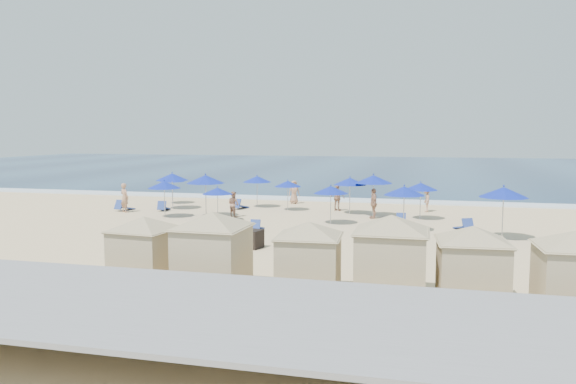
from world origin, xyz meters
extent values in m
plane|color=beige|center=(0.00, 0.00, 0.00)|extent=(160.00, 160.00, 0.00)
cube|color=#0D264B|center=(0.00, 55.00, 0.03)|extent=(160.00, 80.00, 0.06)
cube|color=white|center=(0.00, 15.50, 0.04)|extent=(160.00, 2.50, 0.08)
cube|color=gray|center=(0.00, -13.00, 0.55)|extent=(160.00, 2.20, 1.10)
cube|color=gray|center=(0.00, -16.00, 1.16)|extent=(160.00, 4.00, 0.12)
cube|color=black|center=(-1.43, -3.16, 0.41)|extent=(0.99, 0.99, 0.82)
cube|color=tan|center=(-3.16, -9.70, 0.92)|extent=(2.02, 2.02, 1.85)
cube|color=tan|center=(-3.16, -9.70, 1.85)|extent=(2.12, 2.12, 0.07)
pyramid|color=tan|center=(-3.16, -9.70, 2.31)|extent=(4.03, 4.03, 0.46)
cube|color=tan|center=(-0.60, -9.93, 1.04)|extent=(2.11, 2.11, 2.08)
cube|color=tan|center=(-0.60, -9.93, 2.08)|extent=(2.22, 2.22, 0.08)
pyramid|color=tan|center=(-0.60, -9.93, 2.60)|extent=(4.55, 4.55, 0.52)
cube|color=tan|center=(2.55, -9.68, 0.94)|extent=(1.99, 1.99, 1.88)
cube|color=tan|center=(2.55, -9.68, 1.88)|extent=(2.09, 2.09, 0.08)
pyramid|color=tan|center=(2.55, -9.68, 2.35)|extent=(4.11, 4.11, 0.47)
cube|color=tan|center=(5.09, -9.39, 1.05)|extent=(2.11, 2.11, 2.09)
cube|color=tan|center=(5.09, -9.39, 2.09)|extent=(2.22, 2.22, 0.08)
pyramid|color=tan|center=(5.09, -9.39, 2.62)|extent=(4.59, 4.59, 0.52)
cube|color=tan|center=(7.47, -9.57, 0.96)|extent=(2.06, 2.06, 1.92)
cube|color=tan|center=(7.47, -9.57, 1.92)|extent=(2.16, 2.16, 0.08)
pyramid|color=tan|center=(7.47, -9.57, 2.40)|extent=(4.20, 4.20, 0.48)
cube|color=tan|center=(10.18, -9.82, 0.97)|extent=(2.03, 2.03, 1.93)
cube|color=tan|center=(10.18, -9.82, 1.93)|extent=(2.13, 2.13, 0.08)
cylinder|color=#A5A8AD|center=(-10.62, 7.92, 1.00)|extent=(0.05, 0.05, 2.00)
cone|color=#0E23A0|center=(-10.62, 7.92, 2.18)|extent=(2.21, 2.21, 0.47)
sphere|color=#0E23A0|center=(-10.62, 7.92, 2.47)|extent=(0.08, 0.08, 0.08)
cylinder|color=#A5A8AD|center=(-9.40, 4.29, 0.91)|extent=(0.05, 0.05, 1.83)
cone|color=#0E23A0|center=(-9.40, 4.29, 2.00)|extent=(2.02, 2.02, 0.43)
sphere|color=#0E23A0|center=(-9.40, 4.29, 2.26)|extent=(0.08, 0.08, 0.08)
cylinder|color=#A5A8AD|center=(-11.93, 10.64, 0.83)|extent=(0.04, 0.04, 1.65)
cone|color=#0E23A0|center=(-11.93, 10.64, 1.80)|extent=(1.83, 1.83, 0.39)
sphere|color=#0E23A0|center=(-11.93, 10.64, 2.04)|extent=(0.07, 0.07, 0.07)
cylinder|color=#A5A8AD|center=(-7.06, 5.13, 1.06)|extent=(0.06, 0.06, 2.12)
cone|color=#0E23A0|center=(-7.06, 5.13, 2.31)|extent=(2.34, 2.34, 0.50)
sphere|color=#0E23A0|center=(-7.06, 5.13, 2.62)|extent=(0.09, 0.09, 0.09)
cylinder|color=#A5A8AD|center=(-5.34, 10.14, 0.90)|extent=(0.05, 0.05, 1.79)
cone|color=#0E23A0|center=(-5.34, 10.14, 1.96)|extent=(1.98, 1.98, 0.42)
sphere|color=#0E23A0|center=(-5.34, 10.14, 2.21)|extent=(0.08, 0.08, 0.08)
cylinder|color=#A5A8AD|center=(-5.74, 3.72, 0.81)|extent=(0.04, 0.04, 1.62)
cone|color=#0E23A0|center=(-5.74, 3.72, 1.77)|extent=(1.79, 1.79, 0.38)
sphere|color=#0E23A0|center=(-5.74, 3.72, 2.01)|extent=(0.07, 0.07, 0.07)
cylinder|color=#A5A8AD|center=(0.83, 4.27, 0.89)|extent=(0.05, 0.05, 1.78)
cone|color=#0E23A0|center=(0.83, 4.27, 1.95)|extent=(1.97, 1.97, 0.42)
sphere|color=#0E23A0|center=(0.83, 4.27, 2.20)|extent=(0.08, 0.08, 0.08)
cylinder|color=#A5A8AD|center=(1.33, 8.47, 0.95)|extent=(0.05, 0.05, 1.91)
cone|color=#0E23A0|center=(1.33, 8.47, 2.08)|extent=(2.11, 2.11, 0.45)
sphere|color=#0E23A0|center=(1.33, 8.47, 2.36)|extent=(0.08, 0.08, 0.08)
cylinder|color=#A5A8AD|center=(4.93, 2.89, 0.97)|extent=(0.05, 0.05, 1.95)
cone|color=#0E23A0|center=(4.93, 2.89, 2.13)|extent=(2.15, 2.15, 0.46)
sphere|color=#0E23A0|center=(4.93, 2.89, 2.41)|extent=(0.08, 0.08, 0.08)
cylinder|color=#A5A8AD|center=(2.86, 7.78, 1.05)|extent=(0.06, 0.06, 2.11)
cone|color=#0E23A0|center=(2.86, 7.78, 2.30)|extent=(2.33, 2.33, 0.50)
sphere|color=#0E23A0|center=(2.86, 7.78, 2.61)|extent=(0.09, 0.09, 0.09)
cylinder|color=#A5A8AD|center=(5.70, 7.23, 0.90)|extent=(0.05, 0.05, 1.81)
cone|color=#0E23A0|center=(5.70, 7.23, 1.98)|extent=(2.00, 2.00, 0.43)
sphere|color=#0E23A0|center=(5.70, 7.23, 2.24)|extent=(0.08, 0.08, 0.08)
cylinder|color=#A5A8AD|center=(9.65, 1.75, 1.05)|extent=(0.06, 0.06, 2.10)
cone|color=#0E23A0|center=(9.65, 1.75, 2.29)|extent=(2.32, 2.32, 0.50)
sphere|color=#0E23A0|center=(9.65, 1.75, 2.60)|extent=(0.09, 0.09, 0.09)
cylinder|color=#A5A8AD|center=(-2.89, 9.13, 0.82)|extent=(0.04, 0.04, 1.63)
cone|color=#0E23A0|center=(-2.89, 9.13, 1.78)|extent=(1.80, 1.80, 0.39)
sphere|color=#0E23A0|center=(-2.89, 9.13, 2.02)|extent=(0.07, 0.07, 0.07)
cube|color=navy|center=(-13.40, 6.52, 0.17)|extent=(0.94, 1.41, 0.36)
cube|color=navy|center=(-13.54, 5.99, 0.44)|extent=(0.68, 0.51, 0.63)
cube|color=navy|center=(-10.86, 7.09, 0.16)|extent=(0.76, 1.27, 0.33)
cube|color=navy|center=(-10.77, 6.60, 0.40)|extent=(0.61, 0.42, 0.58)
cube|color=navy|center=(-6.20, 9.18, 0.17)|extent=(0.88, 1.35, 0.34)
cube|color=navy|center=(-6.33, 8.68, 0.42)|extent=(0.65, 0.48, 0.60)
cube|color=navy|center=(-2.55, 1.25, 0.15)|extent=(0.59, 1.15, 0.31)
cube|color=navy|center=(-2.52, 0.78, 0.38)|extent=(0.55, 0.34, 0.55)
cube|color=navy|center=(4.68, 5.65, 0.15)|extent=(0.55, 1.13, 0.31)
cube|color=navy|center=(4.69, 5.18, 0.37)|extent=(0.53, 0.32, 0.54)
cube|color=navy|center=(7.98, 3.98, 0.16)|extent=(1.03, 1.36, 0.34)
cube|color=navy|center=(8.19, 3.51, 0.41)|extent=(0.66, 0.54, 0.60)
imported|color=tan|center=(-12.93, 5.69, 0.95)|extent=(0.82, 0.71, 1.90)
imported|color=tan|center=(-5.40, 5.50, 0.79)|extent=(0.96, 0.90, 1.57)
imported|color=tan|center=(2.97, 6.97, 0.91)|extent=(0.70, 1.14, 1.82)
imported|color=tan|center=(6.02, 10.70, 0.81)|extent=(0.70, 1.10, 1.61)
imported|color=tan|center=(-3.34, 12.76, 0.84)|extent=(0.98, 0.85, 1.68)
imported|color=tan|center=(0.34, 9.77, 0.88)|extent=(1.12, 0.75, 1.76)
camera|label=1|loc=(6.16, -26.68, 5.11)|focal=35.00mm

